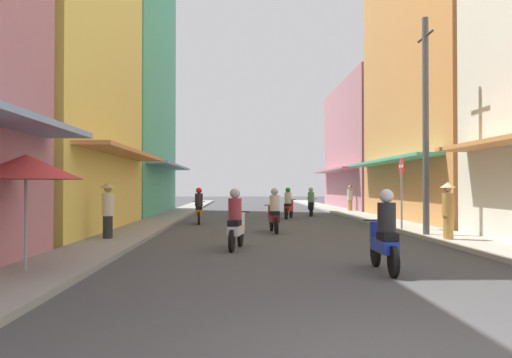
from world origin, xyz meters
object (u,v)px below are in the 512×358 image
(pedestrian_far, at_px, (350,199))
(utility_pole, at_px, (426,125))
(motorbike_orange, at_px, (199,208))
(motorbike_red, at_px, (289,205))
(motorbike_maroon, at_px, (274,213))
(vendor_umbrella, at_px, (26,167))
(motorbike_blue, at_px, (384,235))
(motorbike_white, at_px, (236,222))
(motorbike_black, at_px, (311,203))
(pedestrian_crossing, at_px, (108,209))
(pedestrian_foreground, at_px, (448,209))
(street_sign_no_entry, at_px, (402,184))

(pedestrian_far, bearing_deg, utility_pole, -93.89)
(motorbike_orange, bearing_deg, pedestrian_far, 46.94)
(motorbike_red, height_order, motorbike_maroon, same)
(motorbike_maroon, xyz_separation_m, pedestrian_far, (5.72, 13.60, 0.15))
(vendor_umbrella, bearing_deg, motorbike_blue, 2.67)
(pedestrian_far, bearing_deg, motorbike_white, -111.04)
(pedestrian_far, height_order, utility_pole, utility_pole)
(motorbike_red, xyz_separation_m, motorbike_maroon, (-1.28, -7.65, 0.00))
(motorbike_black, xyz_separation_m, pedestrian_crossing, (-7.77, -12.60, 0.28))
(motorbike_blue, relative_size, motorbike_red, 1.03)
(pedestrian_crossing, distance_m, pedestrian_far, 19.73)
(utility_pole, bearing_deg, motorbike_blue, -116.96)
(motorbike_black, height_order, motorbike_maroon, same)
(motorbike_red, bearing_deg, pedestrian_foreground, -72.73)
(motorbike_red, bearing_deg, motorbike_maroon, -99.48)
(motorbike_red, height_order, pedestrian_crossing, pedestrian_crossing)
(pedestrian_crossing, relative_size, vendor_umbrella, 0.79)
(pedestrian_crossing, bearing_deg, motorbike_white, -25.04)
(motorbike_orange, bearing_deg, motorbike_maroon, -55.12)
(motorbike_red, xyz_separation_m, street_sign_no_entry, (3.28, -7.63, 1.01))
(motorbike_black, distance_m, pedestrian_crossing, 14.80)
(motorbike_white, distance_m, pedestrian_far, 19.59)
(motorbike_blue, height_order, pedestrian_foreground, pedestrian_foreground)
(pedestrian_crossing, bearing_deg, motorbike_maroon, 30.08)
(motorbike_red, distance_m, motorbike_maroon, 7.76)
(pedestrian_foreground, xyz_separation_m, pedestrian_crossing, (-9.80, 0.59, -0.01))
(pedestrian_foreground, xyz_separation_m, street_sign_no_entry, (-0.19, 3.53, 0.73))
(pedestrian_foreground, bearing_deg, vendor_umbrella, -153.05)
(motorbike_black, relative_size, pedestrian_far, 1.05)
(motorbike_orange, xyz_separation_m, street_sign_no_entry, (7.55, -4.27, 1.01))
(motorbike_orange, bearing_deg, motorbike_blue, -70.09)
(motorbike_red, relative_size, motorbike_black, 0.98)
(motorbike_white, relative_size, vendor_umbrella, 0.81)
(motorbike_blue, xyz_separation_m, motorbike_red, (-0.26, 15.85, 0.00))
(motorbike_maroon, xyz_separation_m, street_sign_no_entry, (4.56, 0.01, 1.01))
(motorbike_blue, distance_m, motorbike_maroon, 8.35)
(utility_pole, bearing_deg, pedestrian_far, 86.11)
(pedestrian_far, xyz_separation_m, street_sign_no_entry, (-1.17, -13.59, 0.87))
(motorbike_white, xyz_separation_m, pedestrian_crossing, (-3.75, 1.75, 0.28))
(motorbike_blue, distance_m, pedestrian_foreground, 5.69)
(motorbike_blue, bearing_deg, pedestrian_far, 79.13)
(pedestrian_far, xyz_separation_m, utility_pole, (-1.07, -15.67, 2.72))
(motorbike_maroon, distance_m, pedestrian_far, 14.76)
(motorbike_blue, relative_size, motorbike_black, 1.01)
(motorbike_blue, xyz_separation_m, motorbike_white, (-2.84, 3.53, 0.00))
(motorbike_blue, bearing_deg, motorbike_maroon, 100.61)
(vendor_umbrella, bearing_deg, motorbike_black, 66.82)
(motorbike_blue, height_order, motorbike_maroon, same)
(motorbike_red, distance_m, street_sign_no_entry, 8.37)
(vendor_umbrella, bearing_deg, utility_pole, 33.52)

